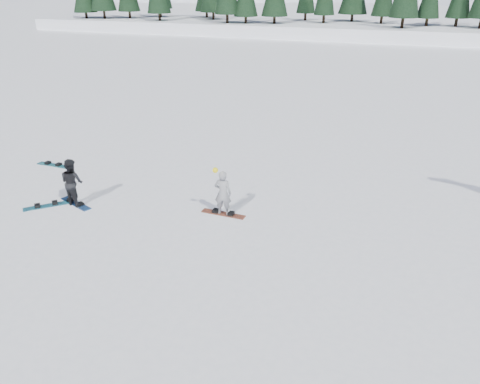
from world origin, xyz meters
name	(u,v)px	position (x,y,z in m)	size (l,w,h in m)	color
ground	(124,223)	(0.00, 0.00, 0.00)	(420.00, 420.00, 0.00)	white
alpine_backdrop	(360,35)	(-11.72, 189.16, -13.97)	(412.50, 227.00, 53.20)	white
snowboarder_woman	(223,193)	(2.78, 1.58, 0.78)	(0.59, 0.42, 1.68)	#9E9DA2
snowboarder_man	(72,182)	(-2.32, 0.62, 0.82)	(0.80, 0.62, 1.65)	black
snowboard_woman	(223,214)	(2.78, 1.58, 0.01)	(1.50, 0.28, 0.03)	#9D4322
snowboard_man	(76,203)	(-2.32, 0.62, 0.01)	(1.50, 0.28, 0.03)	navy
snowboard_loose_a	(46,206)	(-3.14, 0.14, 0.01)	(1.50, 0.28, 0.03)	teal
snowboard_loose_c	(53,165)	(-5.49, 3.36, 0.01)	(1.50, 0.28, 0.03)	teal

